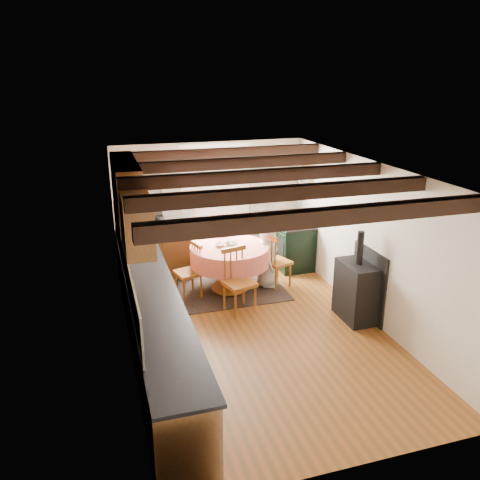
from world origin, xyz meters
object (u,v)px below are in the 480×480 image
object	(u,v)px
dining_table	(230,268)
cast_iron_stove	(357,276)
cup	(228,244)
chair_right	(277,260)
child_far	(221,248)
aga_range	(291,244)
chair_near	(240,281)
child_right	(268,255)
chair_left	(188,271)

from	to	relation	value
dining_table	cast_iron_stove	distance (m)	2.22
cup	chair_right	bearing A→B (deg)	-3.39
child_far	aga_range	bearing A→B (deg)	174.13
aga_range	child_far	xyz separation A→B (m)	(-1.43, -0.08, 0.10)
cast_iron_stove	child_far	size ratio (longest dim) A/B	1.30
chair_right	aga_range	bearing A→B (deg)	-55.32
dining_table	child_far	distance (m)	0.68
chair_near	child_right	world-z (taller)	child_right
child_right	dining_table	bearing A→B (deg)	105.91
cast_iron_stove	child_far	world-z (taller)	cast_iron_stove
chair_left	cup	bearing A→B (deg)	78.96
chair_right	child_far	xyz separation A→B (m)	(-0.82, 0.74, 0.05)
chair_left	child_right	bearing A→B (deg)	77.60
chair_near	aga_range	bearing A→B (deg)	31.15
chair_near	chair_left	distance (m)	1.01
chair_near	chair_right	xyz separation A→B (m)	(0.91, 0.74, -0.02)
cup	child_right	bearing A→B (deg)	0.40
cup	aga_range	bearing A→B (deg)	27.44
chair_near	chair_right	bearing A→B (deg)	24.52
chair_near	cup	bearing A→B (deg)	72.52
child_right	chair_near	bearing A→B (deg)	153.94
chair_right	cast_iron_stove	distance (m)	1.66
cast_iron_stove	child_right	distance (m)	1.77
dining_table	aga_range	xyz separation A→B (m)	(1.45, 0.75, 0.04)
cast_iron_stove	cup	distance (m)	2.21
chair_right	child_right	bearing A→B (deg)	51.21
dining_table	chair_near	world-z (taller)	chair_near
dining_table	chair_near	bearing A→B (deg)	-94.76
cup	child_far	bearing A→B (deg)	85.69
aga_range	cup	size ratio (longest dim) A/B	9.98
child_right	chair_left	bearing A→B (deg)	108.98
cast_iron_stove	child_right	xyz separation A→B (m)	(-0.87, 1.54, -0.13)
chair_right	aga_range	xyz separation A→B (m)	(0.61, 0.82, -0.05)
chair_near	child_far	distance (m)	1.49
chair_left	dining_table	bearing A→B (deg)	80.45
dining_table	chair_left	size ratio (longest dim) A/B	1.42
child_far	child_right	size ratio (longest dim) A/B	0.94
chair_left	child_right	size ratio (longest dim) A/B	0.82
chair_near	cast_iron_stove	xyz separation A→B (m)	(1.63, -0.74, 0.19)
cast_iron_stove	child_far	bearing A→B (deg)	124.69
dining_table	child_far	xyz separation A→B (m)	(0.02, 0.67, 0.14)
chair_near	cup	size ratio (longest dim) A/B	10.73
chair_right	cast_iron_stove	world-z (taller)	cast_iron_stove
dining_table	child_far	world-z (taller)	child_far
dining_table	cast_iron_stove	size ratio (longest dim) A/B	0.95
chair_left	cup	world-z (taller)	chair_left
child_right	child_far	bearing A→B (deg)	61.51
chair_near	aga_range	size ratio (longest dim) A/B	1.07
child_far	child_right	bearing A→B (deg)	125.17
dining_table	child_right	bearing A→B (deg)	-1.32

